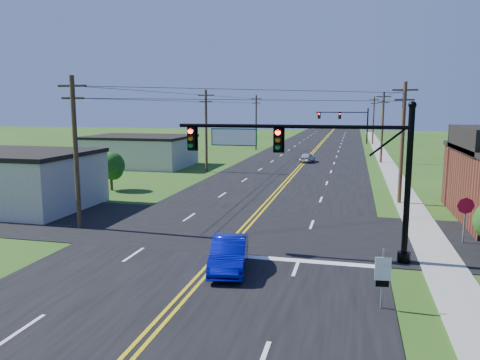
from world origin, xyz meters
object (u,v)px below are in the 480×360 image
(signal_mast_main, at_px, (310,159))
(stop_sign, at_px, (465,210))
(signal_mast_far, at_px, (345,120))
(blue_car, at_px, (229,254))
(route_sign, at_px, (383,274))

(signal_mast_main, relative_size, stop_sign, 4.49)
(stop_sign, bearing_deg, signal_mast_main, -158.37)
(signal_mast_far, bearing_deg, blue_car, -92.55)
(signal_mast_far, relative_size, route_sign, 4.85)
(signal_mast_main, distance_m, route_sign, 7.26)
(route_sign, xyz_separation_m, stop_sign, (4.68, 9.53, 0.49))
(signal_mast_far, height_order, route_sign, signal_mast_far)
(blue_car, xyz_separation_m, route_sign, (6.40, -2.69, 0.61))
(signal_mast_far, relative_size, blue_car, 2.54)
(route_sign, bearing_deg, signal_mast_main, 114.31)
(signal_mast_far, distance_m, route_sign, 77.69)
(signal_mast_main, xyz_separation_m, route_sign, (3.16, -5.56, -3.43))
(signal_mast_main, distance_m, signal_mast_far, 72.00)
(stop_sign, bearing_deg, route_sign, -121.40)
(blue_car, height_order, route_sign, route_sign)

